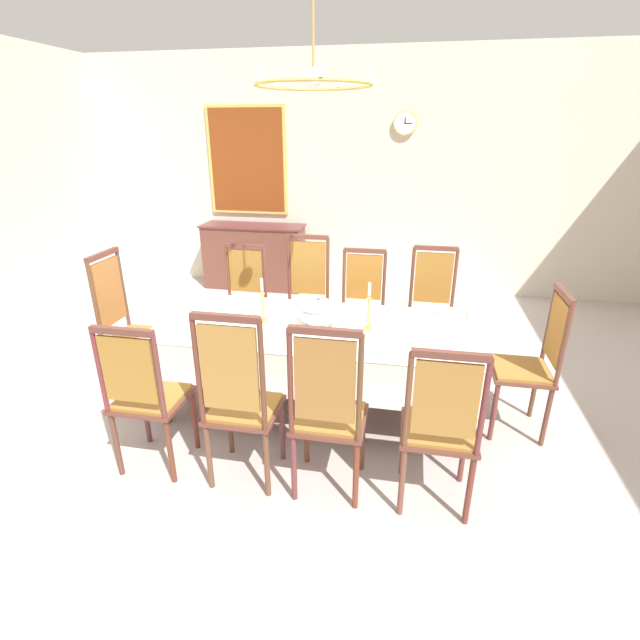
% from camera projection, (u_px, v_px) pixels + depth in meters
% --- Properties ---
extents(ground, '(7.72, 6.64, 0.04)m').
position_uv_depth(ground, '(313.00, 414.00, 3.82)').
color(ground, '#BBB1AC').
extents(back_wall, '(7.72, 0.08, 3.10)m').
position_uv_depth(back_wall, '(363.00, 176.00, 6.28)').
color(back_wall, beige).
rests_on(back_wall, ground).
extents(dining_table, '(2.42, 1.06, 0.73)m').
position_uv_depth(dining_table, '(315.00, 334.00, 3.64)').
color(dining_table, brown).
rests_on(dining_table, ground).
extents(tablecloth, '(2.44, 1.08, 0.35)m').
position_uv_depth(tablecloth, '(315.00, 335.00, 3.65)').
color(tablecloth, white).
rests_on(tablecloth, dining_table).
extents(chair_south_a, '(0.44, 0.42, 1.09)m').
position_uv_depth(chair_south_a, '(145.00, 394.00, 2.99)').
color(chair_south_a, brown).
rests_on(chair_south_a, ground).
extents(chair_north_a, '(0.44, 0.42, 1.09)m').
position_uv_depth(chair_north_a, '(243.00, 298.00, 4.69)').
color(chair_north_a, brown).
rests_on(chair_north_a, ground).
extents(chair_south_b, '(0.44, 0.42, 1.22)m').
position_uv_depth(chair_south_b, '(240.00, 399.00, 2.86)').
color(chair_south_b, brown).
rests_on(chair_south_b, ground).
extents(chair_north_b, '(0.44, 0.42, 1.21)m').
position_uv_depth(chair_north_b, '(306.00, 298.00, 4.56)').
color(chair_north_b, brown).
rests_on(chair_north_b, ground).
extents(chair_south_c, '(0.44, 0.42, 1.19)m').
position_uv_depth(chair_south_c, '(328.00, 410.00, 2.77)').
color(chair_south_c, brown).
rests_on(chair_south_c, ground).
extents(chair_north_c, '(0.44, 0.42, 1.10)m').
position_uv_depth(chair_north_c, '(362.00, 305.00, 4.48)').
color(chair_north_c, '#592B25').
rests_on(chair_north_c, ground).
extents(chair_south_d, '(0.44, 0.42, 1.11)m').
position_uv_depth(chair_south_d, '(440.00, 425.00, 2.67)').
color(chair_south_d, brown).
rests_on(chair_south_d, ground).
extents(chair_north_d, '(0.44, 0.42, 1.16)m').
position_uv_depth(chair_north_d, '(431.00, 308.00, 4.36)').
color(chair_north_d, brown).
rests_on(chair_north_d, ground).
extents(chair_head_west, '(0.42, 0.44, 1.23)m').
position_uv_depth(chair_head_west, '(127.00, 324.00, 3.94)').
color(chair_head_west, brown).
rests_on(chair_head_west, ground).
extents(chair_head_east, '(0.42, 0.44, 1.13)m').
position_uv_depth(chair_head_east, '(532.00, 361.00, 3.39)').
color(chair_head_east, brown).
rests_on(chair_head_east, ground).
extents(soup_tureen, '(0.29, 0.29, 0.23)m').
position_uv_depth(soup_tureen, '(319.00, 312.00, 3.57)').
color(soup_tureen, white).
rests_on(soup_tureen, tablecloth).
extents(candlestick_west, '(0.07, 0.07, 0.35)m').
position_uv_depth(candlestick_west, '(263.00, 304.00, 3.63)').
color(candlestick_west, gold).
rests_on(candlestick_west, tablecloth).
extents(candlestick_east, '(0.07, 0.07, 0.37)m').
position_uv_depth(candlestick_east, '(368.00, 311.00, 3.49)').
color(candlestick_east, gold).
rests_on(candlestick_east, tablecloth).
extents(bowl_near_left, '(0.20, 0.20, 0.05)m').
position_uv_depth(bowl_near_left, '(399.00, 352.00, 3.12)').
color(bowl_near_left, white).
rests_on(bowl_near_left, tablecloth).
extents(bowl_near_right, '(0.20, 0.20, 0.04)m').
position_uv_depth(bowl_near_right, '(451.00, 313.00, 3.80)').
color(bowl_near_right, white).
rests_on(bowl_near_right, tablecloth).
extents(spoon_primary, '(0.04, 0.18, 0.01)m').
position_uv_depth(spoon_primary, '(418.00, 355.00, 3.13)').
color(spoon_primary, gold).
rests_on(spoon_primary, tablecloth).
extents(spoon_secondary, '(0.03, 0.18, 0.01)m').
position_uv_depth(spoon_secondary, '(467.00, 315.00, 3.81)').
color(spoon_secondary, gold).
rests_on(spoon_secondary, tablecloth).
extents(sideboard, '(1.44, 0.48, 0.90)m').
position_uv_depth(sideboard, '(254.00, 256.00, 6.67)').
color(sideboard, brown).
rests_on(sideboard, ground).
extents(mounted_clock, '(0.30, 0.06, 0.30)m').
position_uv_depth(mounted_clock, '(405.00, 123.00, 5.87)').
color(mounted_clock, '#D1B251').
extents(framed_painting, '(1.11, 0.05, 1.43)m').
position_uv_depth(framed_painting, '(247.00, 161.00, 6.43)').
color(framed_painting, '#D1B251').
extents(chandelier, '(0.77, 0.77, 0.66)m').
position_uv_depth(chandelier, '(313.00, 83.00, 2.97)').
color(chandelier, gold).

